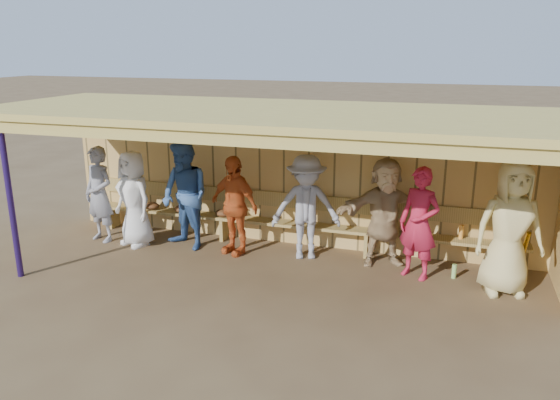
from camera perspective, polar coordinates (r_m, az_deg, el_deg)
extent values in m
plane|color=brown|center=(8.62, -0.72, -7.34)|extent=(90.00, 90.00, 0.00)
imported|color=gray|center=(10.16, -18.36, 0.56)|extent=(0.71, 0.56, 1.71)
imported|color=white|center=(9.77, -15.02, 0.14)|extent=(0.96, 0.81, 1.68)
imported|color=#365B95|center=(9.41, -9.88, 0.45)|extent=(1.11, 1.01, 1.87)
imported|color=#CF5721|center=(9.09, -4.84, -0.54)|extent=(1.06, 0.73, 1.68)
imported|color=#94949C|center=(8.85, 2.75, -0.76)|extent=(1.26, 0.95, 1.73)
imported|color=tan|center=(8.74, 10.92, -1.23)|extent=(1.69, 1.08, 1.74)
imported|color=#B91D39|center=(8.35, 14.33, -2.39)|extent=(0.73, 0.63, 1.70)
imported|color=#D7C379|center=(8.20, 22.85, -2.74)|extent=(1.06, 0.83, 1.92)
cube|color=tan|center=(9.47, 1.86, 2.45)|extent=(8.60, 0.20, 2.40)
cube|color=tan|center=(7.98, -0.78, 9.05)|extent=(8.80, 3.20, 0.10)
cube|color=tan|center=(6.61, -4.97, 6.42)|extent=(8.80, 0.10, 0.18)
cube|color=tan|center=(9.88, -22.38, 8.38)|extent=(0.08, 3.00, 0.16)
cube|color=tan|center=(9.30, -17.84, 8.41)|extent=(0.08, 3.00, 0.16)
cube|color=tan|center=(8.79, -12.73, 8.38)|extent=(0.08, 3.00, 0.16)
cube|color=tan|center=(8.35, -7.03, 8.27)|extent=(0.08, 3.00, 0.16)
cube|color=tan|center=(8.00, -0.78, 8.06)|extent=(0.08, 3.00, 0.16)
cube|color=tan|center=(7.75, 5.95, 7.72)|extent=(0.08, 3.00, 0.16)
cube|color=tan|center=(7.61, 13.02, 7.25)|extent=(0.08, 3.00, 0.16)
cube|color=tan|center=(7.59, 20.21, 6.66)|extent=(0.08, 3.00, 0.16)
cylinder|color=navy|center=(8.93, -26.34, -0.05)|extent=(0.09, 0.09, 2.40)
cube|color=tan|center=(9.41, 1.33, -2.53)|extent=(7.60, 0.32, 0.05)
cube|color=tan|center=(9.45, 1.62, -0.08)|extent=(7.60, 0.04, 0.26)
cube|color=tan|center=(11.01, -16.94, -1.71)|extent=(0.06, 0.29, 0.40)
cube|color=tan|center=(9.91, -5.86, -3.03)|extent=(0.06, 0.29, 0.40)
cube|color=tan|center=(9.23, 9.06, -4.61)|extent=(0.06, 0.29, 0.40)
cube|color=tan|center=(9.20, 23.45, -5.84)|extent=(0.06, 0.29, 0.40)
cylinder|color=#C58F17|center=(8.95, 24.02, -5.13)|extent=(0.13, 0.41, 0.80)
sphere|color=orange|center=(9.04, 20.73, -7.03)|extent=(0.08, 0.08, 0.08)
ellipsoid|color=#593319|center=(10.11, -10.19, -0.93)|extent=(0.30, 0.24, 0.14)
ellipsoid|color=#593319|center=(10.42, -13.27, -0.61)|extent=(0.30, 0.24, 0.14)
ellipsoid|color=#593319|center=(9.76, -5.93, -1.37)|extent=(0.30, 0.24, 0.14)
cylinder|color=#87CF67|center=(9.09, 13.61, -2.79)|extent=(0.07, 0.07, 0.22)
cylinder|color=#FBA237|center=(9.07, 18.40, -3.20)|extent=(0.07, 0.07, 0.22)
cylinder|color=#9BD068|center=(8.71, 17.73, -7.10)|extent=(0.07, 0.07, 0.22)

